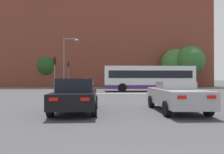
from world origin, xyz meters
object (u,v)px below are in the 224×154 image
(traffic_light_far_right, at_px, (143,72))
(pedestrian_walking_east, at_px, (138,82))
(traffic_light_near_left, at_px, (55,69))
(traffic_light_far_left, at_px, (68,71))
(street_lamp_junction, at_px, (67,58))
(car_saloon_left, at_px, (76,95))
(bus_crossing_lead, at_px, (149,78))
(pedestrian_waiting, at_px, (87,82))
(car_roadster_right, at_px, (176,96))

(traffic_light_far_right, distance_m, pedestrian_walking_east, 1.78)
(traffic_light_near_left, bearing_deg, pedestrian_walking_east, 50.97)
(traffic_light_far_left, distance_m, street_lamp_junction, 6.88)
(traffic_light_far_right, xyz_separation_m, street_lamp_junction, (-11.38, -7.32, 1.60))
(car_saloon_left, height_order, traffic_light_near_left, traffic_light_near_left)
(bus_crossing_lead, height_order, pedestrian_walking_east, bus_crossing_lead)
(pedestrian_waiting, bearing_deg, bus_crossing_lead, 118.41)
(bus_crossing_lead, xyz_separation_m, traffic_light_far_left, (-11.12, 8.71, 1.20))
(car_roadster_right, bearing_deg, street_lamp_junction, 113.55)
(bus_crossing_lead, height_order, street_lamp_junction, street_lamp_junction)
(car_roadster_right, height_order, bus_crossing_lead, bus_crossing_lead)
(car_roadster_right, relative_size, traffic_light_far_left, 1.07)
(car_saloon_left, xyz_separation_m, pedestrian_waiting, (-1.27, 25.53, 0.21))
(car_roadster_right, xyz_separation_m, pedestrian_walking_east, (2.58, 26.06, 0.27))
(car_roadster_right, relative_size, bus_crossing_lead, 0.41)
(traffic_light_near_left, xyz_separation_m, traffic_light_far_left, (-0.51, 12.66, 0.27))
(pedestrian_walking_east, bearing_deg, street_lamp_junction, -47.05)
(pedestrian_waiting, bearing_deg, car_saloon_left, 79.05)
(street_lamp_junction, bearing_deg, pedestrian_waiting, 73.15)
(car_roadster_right, bearing_deg, pedestrian_waiting, 103.13)
(car_saloon_left, distance_m, bus_crossing_lead, 17.90)
(car_roadster_right, distance_m, traffic_light_near_left, 15.22)
(bus_crossing_lead, height_order, traffic_light_far_right, traffic_light_far_right)
(traffic_light_far_left, bearing_deg, traffic_light_near_left, -87.69)
(car_saloon_left, distance_m, pedestrian_waiting, 25.56)
(car_saloon_left, xyz_separation_m, car_roadster_right, (4.64, -0.11, -0.05))
(traffic_light_far_left, relative_size, traffic_light_far_right, 1.10)
(street_lamp_junction, xyz_separation_m, pedestrian_waiting, (2.13, 7.04, -3.22))
(car_roadster_right, height_order, traffic_light_far_right, traffic_light_far_right)
(bus_crossing_lead, bearing_deg, car_saloon_left, -22.84)
(traffic_light_far_left, relative_size, street_lamp_junction, 0.61)
(car_saloon_left, bearing_deg, pedestrian_walking_east, 73.75)
(car_saloon_left, xyz_separation_m, pedestrian_walking_east, (7.22, 25.95, 0.22))
(traffic_light_far_left, bearing_deg, pedestrian_waiting, 6.80)
(traffic_light_near_left, bearing_deg, bus_crossing_lead, 20.46)
(bus_crossing_lead, xyz_separation_m, pedestrian_walking_east, (0.28, 9.48, -0.65))
(traffic_light_near_left, bearing_deg, car_saloon_left, -73.66)
(bus_crossing_lead, relative_size, pedestrian_waiting, 6.46)
(pedestrian_walking_east, bearing_deg, traffic_light_near_left, -31.17)
(traffic_light_far_right, bearing_deg, bus_crossing_lead, -96.32)
(car_saloon_left, distance_m, traffic_light_near_left, 13.17)
(car_saloon_left, bearing_deg, traffic_light_far_left, 98.72)
(traffic_light_near_left, distance_m, street_lamp_junction, 6.19)
(bus_crossing_lead, bearing_deg, traffic_light_far_left, -128.06)
(bus_crossing_lead, bearing_deg, traffic_light_near_left, -69.54)
(traffic_light_far_left, bearing_deg, street_lamp_junction, -83.42)
(car_roadster_right, distance_m, traffic_light_far_right, 26.18)
(bus_crossing_lead, bearing_deg, pedestrian_walking_east, 178.29)
(traffic_light_far_right, xyz_separation_m, pedestrian_waiting, (-9.25, -0.27, -1.62))
(street_lamp_junction, distance_m, pedestrian_walking_east, 13.38)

